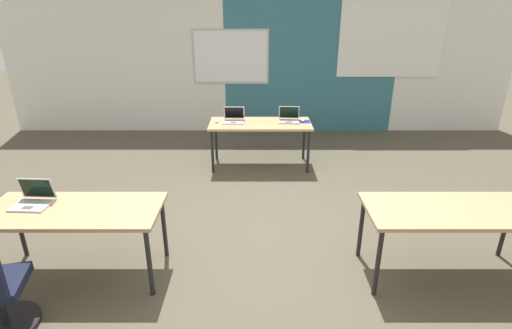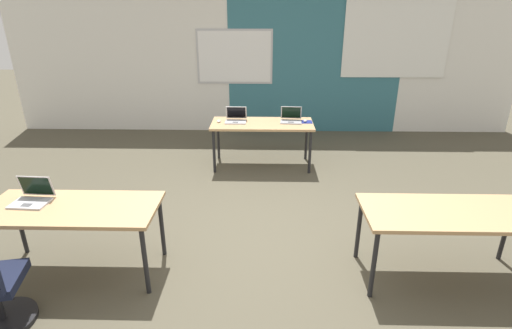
{
  "view_description": "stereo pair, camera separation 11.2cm",
  "coord_description": "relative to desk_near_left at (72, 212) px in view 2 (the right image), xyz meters",
  "views": [
    {
      "loc": [
        -0.07,
        -3.78,
        2.47
      ],
      "look_at": [
        -0.05,
        0.29,
        0.79
      ],
      "focal_mm": 27.62,
      "sensor_mm": 36.0,
      "label": 1
    },
    {
      "loc": [
        0.04,
        -3.78,
        2.47
      ],
      "look_at": [
        -0.05,
        0.29,
        0.79
      ],
      "focal_mm": 27.62,
      "sensor_mm": 36.0,
      "label": 2
    }
  ],
  "objects": [
    {
      "name": "mousepad_far_right",
      "position": [
        2.43,
        2.86,
        0.06
      ],
      "size": [
        0.22,
        0.19,
        0.0
      ],
      "color": "navy",
      "rests_on": "desk_far_center"
    },
    {
      "name": "mouse_far_right",
      "position": [
        2.43,
        2.86,
        0.08
      ],
      "size": [
        0.07,
        0.11,
        0.03
      ],
      "color": "#B2B2B7",
      "rests_on": "mousepad_far_right"
    },
    {
      "name": "laptop_near_left_end",
      "position": [
        -0.4,
        0.09,
        0.11
      ],
      "size": [
        0.35,
        0.3,
        0.23
      ],
      "rotation": [
        0.0,
        0.0,
        -0.06
      ],
      "color": "#B7B7BC",
      "rests_on": "desk_near_left"
    },
    {
      "name": "laptop_far_right",
      "position": [
        2.21,
        2.88,
        0.11
      ],
      "size": [
        0.35,
        0.32,
        0.23
      ],
      "rotation": [
        0.0,
        0.0,
        -0.06
      ],
      "color": "#9E9EA3",
      "rests_on": "desk_far_center"
    },
    {
      "name": "laptop_far_left",
      "position": [
        1.33,
        2.86,
        0.11
      ],
      "size": [
        0.33,
        0.31,
        0.23
      ],
      "rotation": [
        0.0,
        0.0,
        -0.01
      ],
      "color": "#B7B7BC",
      "rests_on": "desk_far_center"
    },
    {
      "name": "desk_far_center",
      "position": [
        1.75,
        2.8,
        0.0
      ],
      "size": [
        1.6,
        0.7,
        0.72
      ],
      "color": "tan",
      "rests_on": "ground"
    },
    {
      "name": "ground_plane",
      "position": [
        1.75,
        0.6,
        -0.66
      ],
      "size": [
        24.0,
        24.0,
        0.0
      ],
      "color": "#4C4738"
    },
    {
      "name": "back_wall_assembly",
      "position": [
        1.8,
        4.79,
        0.75
      ],
      "size": [
        10.0,
        0.27,
        2.8
      ],
      "color": "silver",
      "rests_on": "ground"
    },
    {
      "name": "mouse_far_left",
      "position": [
        1.06,
        2.83,
        0.08
      ],
      "size": [
        0.07,
        0.11,
        0.03
      ],
      "color": "silver",
      "rests_on": "desk_far_center"
    },
    {
      "name": "desk_near_left",
      "position": [
        0.0,
        0.0,
        0.0
      ],
      "size": [
        1.6,
        0.7,
        0.72
      ],
      "color": "tan",
      "rests_on": "ground"
    },
    {
      "name": "desk_near_right",
      "position": [
        3.5,
        0.0,
        0.0
      ],
      "size": [
        1.6,
        0.7,
        0.72
      ],
      "color": "tan",
      "rests_on": "ground"
    }
  ]
}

